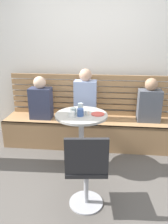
% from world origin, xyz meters
% --- Properties ---
extents(ground, '(8.00, 8.00, 0.00)m').
position_xyz_m(ground, '(0.00, 0.00, 0.00)').
color(ground, '#514C47').
extents(back_wall, '(5.20, 0.10, 2.90)m').
position_xyz_m(back_wall, '(0.00, 1.64, 1.45)').
color(back_wall, silver).
rests_on(back_wall, ground).
extents(booth_bench, '(2.70, 0.52, 0.44)m').
position_xyz_m(booth_bench, '(0.00, 1.20, 0.22)').
color(booth_bench, '#A87C51').
rests_on(booth_bench, ground).
extents(booth_backrest, '(2.65, 0.04, 0.67)m').
position_xyz_m(booth_backrest, '(0.00, 1.44, 0.78)').
color(booth_backrest, '#9A7249').
rests_on(booth_backrest, booth_bench).
extents(cafe_table, '(0.68, 0.68, 0.74)m').
position_xyz_m(cafe_table, '(-0.06, 0.60, 0.52)').
color(cafe_table, '#ADADB2').
rests_on(cafe_table, ground).
extents(white_chair, '(0.44, 0.44, 0.85)m').
position_xyz_m(white_chair, '(0.09, -0.21, 0.46)').
color(white_chair, '#ADADB2').
rests_on(white_chair, ground).
extents(person_adult, '(0.34, 0.22, 0.79)m').
position_xyz_m(person_adult, '(-0.07, 1.22, 0.80)').
color(person_adult, '#8C9EC6').
rests_on(person_adult, booth_bench).
extents(person_child_left, '(0.34, 0.22, 0.67)m').
position_xyz_m(person_child_left, '(-0.77, 1.18, 0.74)').
color(person_child_left, '#333851').
rests_on(person_child_left, booth_bench).
extents(person_child_middle, '(0.34, 0.22, 0.67)m').
position_xyz_m(person_child_middle, '(0.91, 1.24, 0.74)').
color(person_child_middle, '#4C515B').
rests_on(person_child_middle, booth_bench).
extents(cup_ceramic_white, '(0.08, 0.08, 0.07)m').
position_xyz_m(cup_ceramic_white, '(-0.17, 0.48, 0.78)').
color(cup_ceramic_white, white).
rests_on(cup_ceramic_white, cafe_table).
extents(cup_glass_tall, '(0.07, 0.07, 0.12)m').
position_xyz_m(cup_glass_tall, '(-0.08, 0.68, 0.80)').
color(cup_glass_tall, silver).
rests_on(cup_glass_tall, cafe_table).
extents(cup_espresso_small, '(0.06, 0.06, 0.05)m').
position_xyz_m(cup_espresso_small, '(0.02, 0.58, 0.77)').
color(cup_espresso_small, silver).
rests_on(cup_espresso_small, cafe_table).
extents(cup_glass_short, '(0.08, 0.08, 0.08)m').
position_xyz_m(cup_glass_short, '(-0.16, 0.60, 0.78)').
color(cup_glass_short, silver).
rests_on(cup_glass_short, cafe_table).
extents(cup_mug_blue, '(0.08, 0.08, 0.09)m').
position_xyz_m(cup_mug_blue, '(-0.06, 0.53, 0.79)').
color(cup_mug_blue, '#3D5B9E').
rests_on(cup_mug_blue, cafe_table).
extents(plate_small, '(0.17, 0.17, 0.01)m').
position_xyz_m(plate_small, '(0.16, 0.61, 0.75)').
color(plate_small, '#DB4C42').
rests_on(plate_small, cafe_table).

